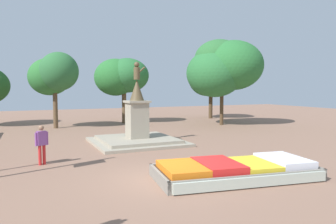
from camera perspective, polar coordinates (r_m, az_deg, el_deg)
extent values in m
plane|color=#8C6651|center=(12.04, -0.61, -11.50)|extent=(79.82, 79.82, 0.00)
cube|color=#38281C|center=(12.34, 11.61, -10.29)|extent=(5.90, 3.12, 0.38)
cube|color=gray|center=(11.31, 14.52, -11.59)|extent=(5.78, 0.95, 0.42)
cube|color=gray|center=(13.38, 9.18, -9.02)|extent=(5.78, 0.95, 0.42)
cube|color=gray|center=(11.33, -1.59, -11.42)|extent=(0.47, 2.51, 0.42)
cube|color=gray|center=(13.86, 22.29, -8.82)|extent=(0.47, 2.51, 0.42)
cube|color=orange|center=(11.48, 2.47, -9.76)|extent=(1.65, 2.30, 0.22)
cube|color=red|center=(11.97, 8.72, -9.14)|extent=(1.65, 2.30, 0.26)
cube|color=yellow|center=(12.59, 14.40, -8.78)|extent=(1.65, 2.30, 0.16)
cube|color=white|center=(13.31, 19.50, -7.97)|extent=(1.65, 2.30, 0.26)
cube|color=#B2BCAD|center=(11.27, 14.65, -11.65)|extent=(5.50, 1.01, 0.34)
cube|color=#9F9580|center=(19.40, -5.38, -5.20)|extent=(5.06, 5.06, 0.17)
cube|color=gray|center=(19.38, -5.39, -4.72)|extent=(4.17, 4.17, 0.17)
cube|color=#9E937F|center=(19.23, -5.41, -1.44)|extent=(1.12, 1.12, 2.06)
cube|color=#9E937F|center=(19.15, -5.43, 1.81)|extent=(1.32, 1.32, 0.12)
cone|color=brown|center=(19.14, -5.45, 3.82)|extent=(0.84, 0.84, 1.22)
cylinder|color=brown|center=(19.15, -5.47, 6.71)|extent=(0.36, 0.36, 0.71)
sphere|color=brown|center=(19.18, -5.48, 8.23)|extent=(0.31, 0.31, 0.31)
cylinder|color=brown|center=(19.11, -4.82, 7.15)|extent=(0.53, 0.40, 0.52)
cylinder|color=red|center=(15.01, -20.76, -6.96)|extent=(0.13, 0.13, 0.84)
cylinder|color=red|center=(14.94, -21.40, -7.03)|extent=(0.13, 0.13, 0.84)
cube|color=#8C4C99|center=(14.85, -21.16, -4.27)|extent=(0.43, 0.33, 0.60)
cylinder|color=#8C4C99|center=(14.95, -20.30, -4.31)|extent=(0.09, 0.09, 0.57)
cylinder|color=#8C4C99|center=(14.77, -22.01, -4.46)|extent=(0.09, 0.09, 0.57)
sphere|color=#8C664C|center=(14.79, -21.20, -2.59)|extent=(0.22, 0.22, 0.22)
cylinder|color=brown|center=(27.81, -19.02, 0.55)|extent=(0.36, 0.36, 3.15)
ellipsoid|color=#2D6D30|center=(28.30, -19.93, 5.80)|extent=(3.36, 3.39, 3.01)
ellipsoid|color=#2D6735|center=(27.36, -18.47, 6.72)|extent=(3.06, 2.96, 3.05)
cylinder|color=#4C3823|center=(29.04, 9.32, 0.74)|extent=(0.32, 0.32, 3.01)
ellipsoid|color=#2A6D32|center=(28.91, 11.26, 7.98)|extent=(5.20, 5.12, 4.26)
ellipsoid|color=#2D6832|center=(29.19, 8.97, 9.11)|extent=(4.45, 4.04, 3.38)
ellipsoid|color=#2B6C35|center=(28.73, 8.13, 6.71)|extent=(4.81, 5.17, 4.14)
cylinder|color=#4C3823|center=(35.12, 7.43, 1.03)|extent=(0.41, 0.41, 2.59)
ellipsoid|color=#255A2A|center=(35.01, 6.74, 6.00)|extent=(3.93, 3.76, 3.93)
ellipsoid|color=#255C26|center=(35.32, 6.78, 6.62)|extent=(3.71, 4.01, 2.81)
ellipsoid|color=#235A27|center=(34.89, 8.41, 5.23)|extent=(3.30, 3.35, 2.80)
cylinder|color=brown|center=(30.28, -7.65, 0.97)|extent=(0.40, 0.40, 3.08)
ellipsoid|color=#2B6B35|center=(30.36, -7.13, 6.34)|extent=(3.97, 4.07, 3.15)
ellipsoid|color=#2A6D30|center=(30.43, -9.13, 6.00)|extent=(3.84, 4.00, 3.38)
ellipsoid|color=#2D6E30|center=(30.32, -8.86, 5.88)|extent=(3.20, 3.03, 2.92)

